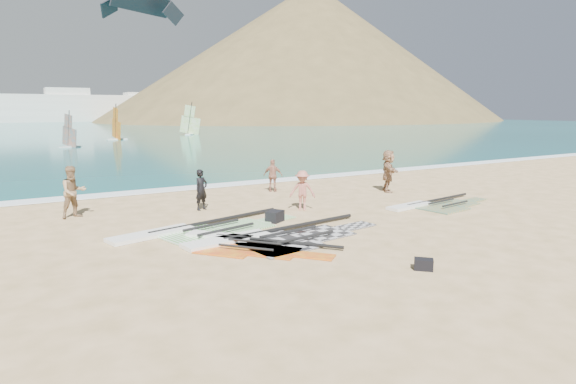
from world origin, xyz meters
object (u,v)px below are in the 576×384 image
rig_grey (274,237)px  rig_red (242,244)px  gear_bag_far (424,264)px  beachgoer_back (273,176)px  beachgoer_right (388,171)px  gear_bag_near (275,216)px  beachgoer_mid (302,190)px  beachgoer_left (73,192)px  person_wetsuit (201,190)px  rig_orange (433,205)px  rig_green (197,230)px

rig_grey → rig_red: rig_grey is taller
gear_bag_far → beachgoer_back: (2.29, 11.67, 0.64)m
beachgoer_back → beachgoer_right: 5.43m
rig_grey → gear_bag_near: bearing=52.4°
beachgoer_mid → beachgoer_left: bearing=-165.0°
gear_bag_far → beachgoer_mid: (1.24, 7.45, 0.64)m
person_wetsuit → beachgoer_left: size_ratio=0.84×
rig_orange → person_wetsuit: size_ratio=3.29×
rig_orange → rig_red: bearing=179.1°
rig_red → gear_bag_far: 5.10m
rig_grey → rig_orange: size_ratio=1.25×
rig_grey → beachgoer_back: 8.40m
person_wetsuit → beachgoer_left: (-4.42, 1.09, 0.15)m
gear_bag_near → person_wetsuit: 3.57m
rig_red → beachgoer_left: (-3.64, 6.36, 0.89)m
rig_red → beachgoer_back: 9.11m
person_wetsuit → beachgoer_right: (9.06, -0.58, 0.20)m
beachgoer_left → beachgoer_right: 13.58m
rig_grey → beachgoer_right: size_ratio=3.29×
rig_grey → person_wetsuit: person_wetsuit is taller
gear_bag_near → beachgoer_left: bearing=143.8°
beachgoer_left → rig_green: bearing=-70.1°
beachgoer_back → rig_red: bearing=95.3°
rig_green → person_wetsuit: (1.37, 3.17, 0.74)m
person_wetsuit → rig_orange: bearing=-48.4°
gear_bag_near → rig_red: bearing=-137.3°
beachgoer_right → gear_bag_near: bearing=140.2°
rig_orange → beachgoer_mid: beachgoer_mid is taller
rig_grey → rig_red: 1.13m
person_wetsuit → beachgoer_mid: bearing=-53.2°
rig_orange → rig_red: size_ratio=1.15×
rig_orange → person_wetsuit: 9.29m
gear_bag_far → rig_orange: bearing=40.9°
beachgoer_back → beachgoer_right: (4.67, -2.77, 0.22)m
rig_green → beachgoer_back: (5.76, 5.36, 0.72)m
gear_bag_near → rig_orange: bearing=-7.7°
beachgoer_back → beachgoer_left: bearing=47.1°
beachgoer_right → rig_orange: bearing=-161.2°
gear_bag_near → beachgoer_mid: 2.30m
rig_green → rig_orange: 9.70m
rig_orange → beachgoer_mid: 5.42m
rig_grey → beachgoer_left: size_ratio=3.48×
rig_grey → gear_bag_near: 2.23m
gear_bag_far → person_wetsuit: size_ratio=0.28×
beachgoer_left → beachgoer_mid: (7.76, -3.12, -0.17)m
rig_red → gear_bag_far: gear_bag_far is taller
rig_green → beachgoer_mid: beachgoer_mid is taller
person_wetsuit → beachgoer_left: beachgoer_left is taller
person_wetsuit → beachgoer_mid: (3.34, -2.03, -0.02)m
rig_green → gear_bag_near: bearing=-14.5°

